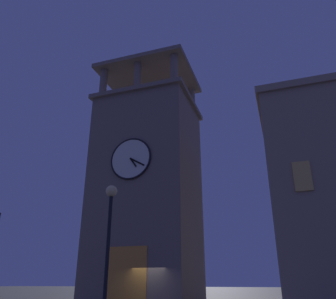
# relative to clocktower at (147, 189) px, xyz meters

# --- Properties ---
(clocktower) EXTENTS (8.85, 7.82, 23.10)m
(clocktower) POSITION_rel_clocktower_xyz_m (0.00, 0.00, 0.00)
(clocktower) COLOR #75665B
(clocktower) RESTS_ON ground_plane
(street_lamp) EXTENTS (0.44, 0.44, 5.03)m
(street_lamp) POSITION_rel_clocktower_xyz_m (-4.94, 15.46, -5.68)
(street_lamp) COLOR black
(street_lamp) RESTS_ON ground_plane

